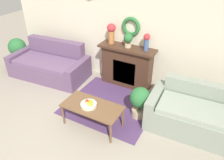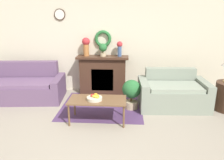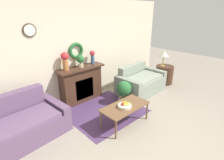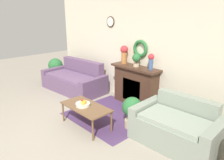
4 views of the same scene
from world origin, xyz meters
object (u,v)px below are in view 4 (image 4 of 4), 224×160
Objects in this scene: coffee_table at (86,108)px; fruit_bowl at (83,104)px; vase_on_mantel_right at (151,60)px; potted_plant_floor_by_couch at (56,67)px; potted_plant_floor_by_loveseat at (132,110)px; potted_plant_on_mantel at (136,59)px; couch_left at (75,80)px; fireplace at (135,85)px; vase_on_mantel_left at (124,53)px; loveseat_right at (177,127)px.

fruit_bowl is (-0.05, -0.03, 0.09)m from coffee_table.
vase_on_mantel_right reaches higher than potted_plant_floor_by_couch.
potted_plant_floor_by_couch is at bearing 160.57° from coffee_table.
potted_plant_on_mantel is at bearing 127.62° from potted_plant_floor_by_loveseat.
potted_plant_on_mantel is 0.41× the size of potted_plant_floor_by_couch.
vase_on_mantel_right is (2.35, 0.53, 0.91)m from couch_left.
coffee_table is (0.06, -1.60, -0.09)m from fireplace.
vase_on_mantel_left is at bearing 106.60° from coffee_table.
fireplace is 1.63m from fruit_bowl.
fruit_bowl is 0.63× the size of vase_on_mantel_left.
fruit_bowl is at bearing -154.80° from loveseat_right.
potted_plant_on_mantel is (0.43, -0.02, -0.08)m from vase_on_mantel_left.
vase_on_mantel_left is at bearing 10.14° from potted_plant_floor_by_couch.
couch_left is at bearing -167.25° from vase_on_mantel_right.
potted_plant_on_mantel is at bearing 90.11° from fruit_bowl.
potted_plant_on_mantel is at bearing -2.67° from vase_on_mantel_left.
fireplace is at bearing 132.01° from potted_plant_on_mantel.
potted_plant_on_mantel is at bearing 91.77° from coffee_table.
coffee_table is at bearing -87.78° from fireplace.
vase_on_mantel_left is (1.51, 0.53, 0.96)m from couch_left.
vase_on_mantel_right is 3.65m from potted_plant_floor_by_couch.
potted_plant_floor_by_couch is at bearing 173.14° from potted_plant_floor_by_loveseat.
fruit_bowl is at bearing -143.31° from coffee_table.
vase_on_mantel_left reaches higher than fireplace.
loveseat_right is at bearing -24.95° from potted_plant_on_mantel.
coffee_table is at bearing -155.09° from loveseat_right.
potted_plant_floor_by_loveseat is at bearing 44.78° from coffee_table.
couch_left is 1.87m from vase_on_mantel_left.
fireplace is 2.82× the size of vase_on_mantel_left.
potted_plant_floor_by_couch is (-1.19, 0.05, 0.19)m from couch_left.
fruit_bowl is 1.86m from vase_on_mantel_left.
fireplace is at bearing 90.56° from fruit_bowl.
fireplace is 1.19× the size of coffee_table.
vase_on_mantel_left is 0.44m from potted_plant_on_mantel.
couch_left is at bearing -2.38° from potted_plant_floor_by_couch.
potted_plant_floor_by_couch is 3.87m from potted_plant_floor_by_loveseat.
couch_left reaches higher than coffee_table.
potted_plant_on_mantel is at bearing 9.94° from couch_left.
fireplace is 3.15m from potted_plant_floor_by_couch.
fireplace is 0.65× the size of couch_left.
loveseat_right is (3.57, -0.25, 0.01)m from couch_left.
potted_plant_floor_by_loveseat is (3.84, -0.46, -0.11)m from potted_plant_floor_by_couch.
coffee_table is 2.92× the size of vase_on_mantel_right.
vase_on_mantel_left is 1.72m from potted_plant_floor_by_loveseat.
potted_plant_on_mantel reaches higher than fireplace.
loveseat_right is at bearing 27.65° from fruit_bowl.
fireplace is at bearing 92.22° from coffee_table.
coffee_table is (1.99, -1.07, 0.11)m from couch_left.
fruit_bowl is (1.94, -1.11, 0.20)m from couch_left.
potted_plant_on_mantel is 1.41m from potted_plant_floor_by_loveseat.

